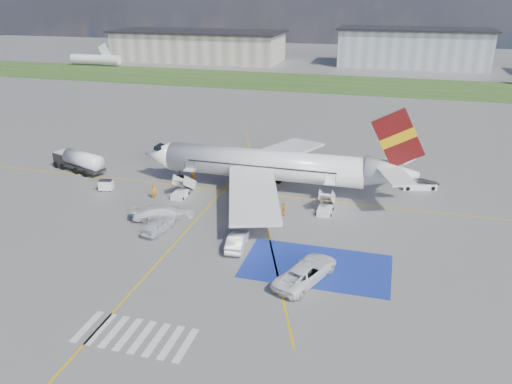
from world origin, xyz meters
TOP-DOWN VIEW (x-y plane):
  - ground at (0.00, 0.00)m, footprint 400.00×400.00m
  - grass_strip at (0.00, 95.00)m, footprint 400.00×30.00m
  - taxiway_line_main at (0.00, 12.00)m, footprint 120.00×0.20m
  - taxiway_line_cross at (-5.00, -10.00)m, footprint 0.20×60.00m
  - taxiway_line_diag at (0.00, 12.00)m, footprint 20.71×56.45m
  - staging_box at (10.00, -4.00)m, footprint 14.00×8.00m
  - crosswalk at (-1.80, -18.00)m, footprint 9.00×4.00m
  - terminal_west at (-55.00, 130.00)m, footprint 60.00×22.00m
  - terminal_centre at (20.00, 135.00)m, footprint 48.00×18.00m
  - airliner at (1.51, 14.00)m, footprint 36.81×32.95m
  - airstairs_fwd at (-9.50, 8.70)m, footprint 1.90×5.20m
  - airstairs_aft at (9.00, 8.70)m, footprint 1.90×5.20m
  - fuel_tanker at (-27.51, 13.47)m, footprint 9.28×5.22m
  - gpu_cart at (-19.76, 7.79)m, footprint 1.97×1.49m
  - belt_loader at (19.95, 19.53)m, footprint 5.00×2.87m
  - car_silver_a at (-7.82, -1.36)m, footprint 2.57×4.90m
  - car_silver_b at (1.55, -2.51)m, footprint 2.20×5.01m
  - van_white_a at (9.43, -6.67)m, footprint 4.81×6.66m
  - van_white_b at (-8.82, 1.88)m, footprint 5.63×4.31m
  - crew_fwd at (-12.50, 7.11)m, footprint 0.75×0.77m
  - crew_nose at (-10.40, 14.63)m, footprint 1.20×1.15m
  - crew_aft at (4.42, 6.39)m, footprint 0.42×0.96m

SIDE VIEW (x-z plane):
  - ground at x=0.00m, z-range 0.00..0.00m
  - grass_strip at x=0.00m, z-range 0.00..0.01m
  - taxiway_line_main at x=0.00m, z-range 0.00..0.01m
  - taxiway_line_cross at x=-5.00m, z-range 0.00..0.01m
  - taxiway_line_diag at x=0.00m, z-range 0.00..0.01m
  - staging_box at x=10.00m, z-range 0.00..0.01m
  - crosswalk at x=-1.80m, z-range 0.00..0.01m
  - belt_loader at x=19.95m, z-range -0.36..1.08m
  - airstairs_fwd at x=-9.50m, z-range -1.18..2.42m
  - airstairs_aft at x=9.00m, z-range -1.18..2.42m
  - gpu_cart at x=-19.76m, z-range -0.07..1.40m
  - car_silver_a at x=-7.82m, z-range 0.00..1.59m
  - car_silver_b at x=1.55m, z-range 0.00..1.60m
  - crew_aft at x=4.42m, z-range 0.00..1.62m
  - crew_fwd at x=-12.50m, z-range 0.00..1.78m
  - crew_nose at x=-10.40m, z-range 0.00..1.95m
  - van_white_b at x=-8.82m, z-range 0.00..2.05m
  - van_white_a at x=9.43m, z-range 0.00..2.27m
  - fuel_tanker at x=-27.51m, z-range -0.24..2.83m
  - airliner at x=1.51m, z-range -2.57..9.35m
  - terminal_west at x=-55.00m, z-range 0.00..10.00m
  - terminal_centre at x=20.00m, z-range 0.00..12.00m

